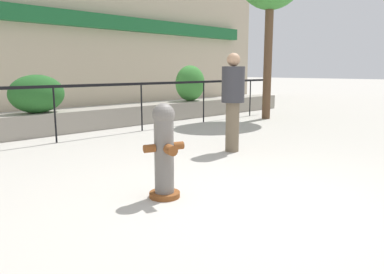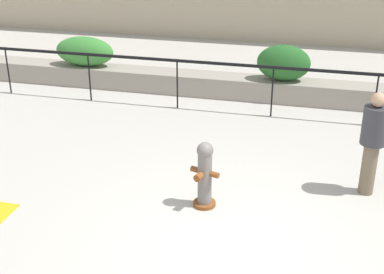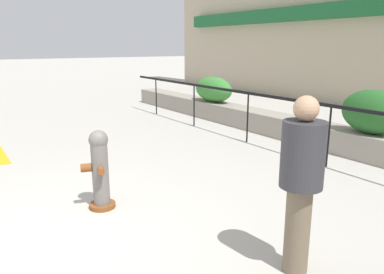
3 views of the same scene
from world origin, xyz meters
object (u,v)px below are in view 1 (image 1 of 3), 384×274
hedge_bush_1 (37,94)px  pedestrian (233,96)px  fire_hydrant (164,150)px  hedge_bush_2 (190,83)px

hedge_bush_1 → pedestrian: (1.76, -4.10, 0.07)m
hedge_bush_1 → fire_hydrant: (-0.71, -5.13, -0.37)m
fire_hydrant → hedge_bush_1: bearing=82.1°
hedge_bush_2 → pedestrian: (-2.96, -4.10, -0.05)m
hedge_bush_2 → hedge_bush_1: bearing=180.0°
hedge_bush_1 → pedestrian: bearing=-66.8°
fire_hydrant → pedestrian: (2.47, 1.04, 0.44)m
hedge_bush_2 → pedestrian: size_ratio=0.62×
hedge_bush_1 → fire_hydrant: bearing=-97.9°
fire_hydrant → hedge_bush_2: bearing=43.4°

